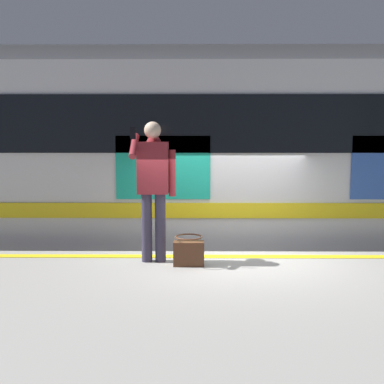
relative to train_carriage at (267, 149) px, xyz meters
The scene contains 8 objects.
ground_plane 3.42m from the train_carriage, 67.44° to the left, with size 25.45×25.45×0.00m, color #4C4742.
platform 5.17m from the train_carriage, 79.47° to the left, with size 16.97×5.18×1.14m, color gray.
safety_line 2.92m from the train_carriage, 70.03° to the left, with size 16.63×0.16×0.01m, color yellow.
track_rail_near 2.73m from the train_carriage, 39.23° to the left, with size 22.06×0.08×0.16m, color slate.
track_rail_far 2.73m from the train_carriage, 39.70° to the right, with size 22.06×0.08×0.16m, color slate.
train_carriage is the anchor object (origin of this frame).
passenger 3.25m from the train_carriage, 54.46° to the left, with size 0.57×0.55×1.84m.
handbag 3.40m from the train_carriage, 63.45° to the left, with size 0.39×0.35×0.38m.
Camera 1 is at (0.45, 6.49, 2.78)m, focal length 42.97 mm.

